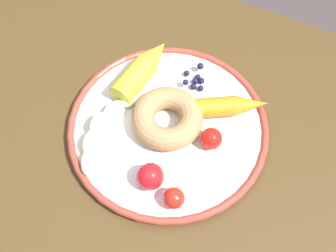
# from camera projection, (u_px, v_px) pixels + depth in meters

# --- Properties ---
(ground_plane) EXTENTS (6.00, 6.00, 0.00)m
(ground_plane) POSITION_uv_depth(u_px,v_px,m) (172.00, 252.00, 1.31)
(ground_plane) COLOR #413837
(dining_table) EXTENTS (1.11, 0.72, 0.74)m
(dining_table) POSITION_uv_depth(u_px,v_px,m) (175.00, 174.00, 0.75)
(dining_table) COLOR #483319
(dining_table) RESTS_ON ground_plane
(plate) EXTENTS (0.33, 0.33, 0.02)m
(plate) POSITION_uv_depth(u_px,v_px,m) (168.00, 127.00, 0.67)
(plate) COLOR silver
(plate) RESTS_ON dining_table
(banana) EXTENTS (0.06, 0.18, 0.03)m
(banana) POSITION_uv_depth(u_px,v_px,m) (103.00, 126.00, 0.66)
(banana) COLOR #E3EBC3
(banana) RESTS_ON plate
(carrot_orange) EXTENTS (0.13, 0.10, 0.03)m
(carrot_orange) POSITION_uv_depth(u_px,v_px,m) (227.00, 106.00, 0.67)
(carrot_orange) COLOR orange
(carrot_orange) RESTS_ON plate
(carrot_yellow) EXTENTS (0.06, 0.14, 0.04)m
(carrot_yellow) POSITION_uv_depth(u_px,v_px,m) (143.00, 69.00, 0.70)
(carrot_yellow) COLOR yellow
(carrot_yellow) RESTS_ON plate
(donut) EXTENTS (0.16, 0.16, 0.04)m
(donut) POSITION_uv_depth(u_px,v_px,m) (167.00, 118.00, 0.66)
(donut) COLOR #AA8050
(donut) RESTS_ON plate
(blueberry_pile) EXTENTS (0.05, 0.05, 0.02)m
(blueberry_pile) POSITION_uv_depth(u_px,v_px,m) (196.00, 79.00, 0.71)
(blueberry_pile) COLOR #191638
(blueberry_pile) RESTS_ON plate
(tomato_near) EXTENTS (0.03, 0.03, 0.03)m
(tomato_near) POSITION_uv_depth(u_px,v_px,m) (174.00, 198.00, 0.59)
(tomato_near) COLOR red
(tomato_near) RESTS_ON plate
(tomato_mid) EXTENTS (0.04, 0.04, 0.04)m
(tomato_mid) POSITION_uv_depth(u_px,v_px,m) (150.00, 177.00, 0.60)
(tomato_mid) COLOR red
(tomato_mid) RESTS_ON plate
(tomato_far) EXTENTS (0.04, 0.04, 0.04)m
(tomato_far) POSITION_uv_depth(u_px,v_px,m) (211.00, 139.00, 0.64)
(tomato_far) COLOR red
(tomato_far) RESTS_ON plate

